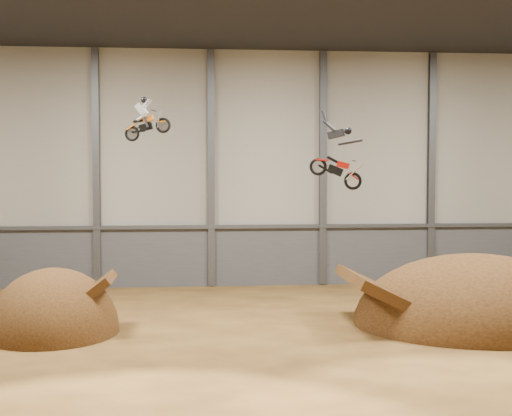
% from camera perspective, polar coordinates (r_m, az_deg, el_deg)
% --- Properties ---
extents(floor, '(40.00, 40.00, 0.00)m').
position_cam_1_polar(floor, '(28.48, 4.10, -10.96)').
color(floor, '#513415').
rests_on(floor, ground).
extents(back_wall, '(40.00, 0.10, 14.00)m').
position_cam_1_polar(back_wall, '(42.51, 0.88, 3.18)').
color(back_wall, '#A29E8F').
rests_on(back_wall, ground).
extents(lower_band_back, '(39.80, 0.18, 3.50)m').
position_cam_1_polar(lower_band_back, '(42.72, 0.89, -3.88)').
color(lower_band_back, '#4B4D51').
rests_on(lower_band_back, ground).
extents(steel_rail, '(39.80, 0.35, 0.20)m').
position_cam_1_polar(steel_rail, '(42.39, 0.91, -1.49)').
color(steel_rail, '#47494F').
rests_on(steel_rail, lower_band_back).
extents(steel_column_1, '(0.40, 0.36, 13.90)m').
position_cam_1_polar(steel_column_1, '(42.44, -12.66, 3.11)').
color(steel_column_1, '#47494F').
rests_on(steel_column_1, ground).
extents(steel_column_2, '(0.40, 0.36, 13.90)m').
position_cam_1_polar(steel_column_2, '(42.09, -3.61, 3.18)').
color(steel_column_2, '#47494F').
rests_on(steel_column_2, ground).
extents(steel_column_3, '(0.40, 0.36, 13.90)m').
position_cam_1_polar(steel_column_3, '(42.79, 5.36, 3.17)').
color(steel_column_3, '#47494F').
rests_on(steel_column_3, ground).
extents(steel_column_4, '(0.40, 0.36, 13.90)m').
position_cam_1_polar(steel_column_4, '(44.49, 13.84, 3.09)').
color(steel_column_4, '#47494F').
rests_on(steel_column_4, ground).
extents(takeoff_ramp, '(5.52, 6.37, 5.52)m').
position_cam_1_polar(takeoff_ramp, '(31.77, -15.92, -9.59)').
color(takeoff_ramp, '#361F0D').
rests_on(takeoff_ramp, ground).
extents(landing_ramp, '(10.90, 9.64, 6.29)m').
position_cam_1_polar(landing_ramp, '(33.79, 17.12, -8.86)').
color(landing_ramp, '#361F0D').
rests_on(landing_ramp, ground).
extents(fmx_rider_a, '(2.54, 1.34, 2.28)m').
position_cam_1_polar(fmx_rider_a, '(30.66, -8.54, 7.37)').
color(fmx_rider_a, orange).
extents(fmx_rider_b, '(3.82, 2.17, 3.53)m').
position_cam_1_polar(fmx_rider_b, '(29.46, 6.12, 4.61)').
color(fmx_rider_b, red).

